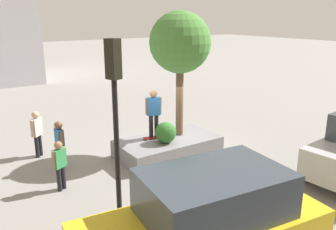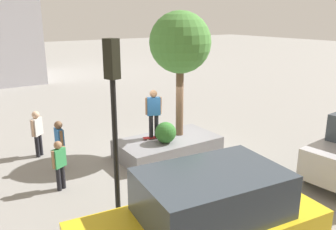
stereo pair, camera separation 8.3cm
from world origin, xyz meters
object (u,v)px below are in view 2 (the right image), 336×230
(skateboard, at_px, (154,137))
(bystander_watching, at_px, (60,142))
(plaza_tree, at_px, (180,43))
(skateboarder, at_px, (154,110))
(traffic_light_corner, at_px, (114,106))
(planter_ledge, at_px, (168,147))
(pedestrian_crossing, at_px, (37,130))
(passerby_with_bag, at_px, (59,162))
(taxi_cab, at_px, (203,227))

(skateboard, distance_m, bystander_watching, 3.30)
(plaza_tree, distance_m, skateboarder, 2.54)
(plaza_tree, relative_size, traffic_light_corner, 1.00)
(skateboard, bearing_deg, traffic_light_corner, 48.27)
(planter_ledge, xyz_separation_m, pedestrian_crossing, (3.97, -2.55, 0.66))
(passerby_with_bag, distance_m, bystander_watching, 1.47)
(skateboard, height_order, taxi_cab, taxi_cab)
(taxi_cab, xyz_separation_m, passerby_with_bag, (1.19, -5.14, -0.25))
(plaza_tree, relative_size, passerby_with_bag, 2.97)
(skateboarder, bearing_deg, pedestrian_crossing, -32.75)
(plaza_tree, xyz_separation_m, bystander_watching, (4.27, -0.80, -3.05))
(planter_ledge, height_order, bystander_watching, bystander_watching)
(planter_ledge, xyz_separation_m, bystander_watching, (3.65, -0.96, 0.65))
(taxi_cab, relative_size, bystander_watching, 2.96)
(skateboard, relative_size, passerby_with_bag, 0.54)
(plaza_tree, distance_m, passerby_with_bag, 5.71)
(passerby_with_bag, relative_size, bystander_watching, 0.90)
(pedestrian_crossing, bearing_deg, plaza_tree, 152.48)
(skateboarder, height_order, bystander_watching, skateboarder)
(planter_ledge, bearing_deg, traffic_light_corner, 42.24)
(skateboard, xyz_separation_m, traffic_light_corner, (3.14, 3.52, 2.39))
(skateboard, xyz_separation_m, bystander_watching, (3.22, -0.68, 0.27))
(passerby_with_bag, bearing_deg, skateboard, -168.90)
(planter_ledge, relative_size, passerby_with_bag, 2.42)
(planter_ledge, height_order, pedestrian_crossing, pedestrian_crossing)
(pedestrian_crossing, bearing_deg, bystander_watching, 101.46)
(traffic_light_corner, bearing_deg, skateboarder, -131.73)
(traffic_light_corner, xyz_separation_m, passerby_with_bag, (0.53, -2.80, -2.21))
(taxi_cab, relative_size, pedestrian_crossing, 2.92)
(planter_ledge, bearing_deg, bystander_watching, -14.67)
(pedestrian_crossing, height_order, passerby_with_bag, pedestrian_crossing)
(passerby_with_bag, bearing_deg, traffic_light_corner, 100.71)
(traffic_light_corner, bearing_deg, pedestrian_crossing, -86.02)
(traffic_light_corner, height_order, passerby_with_bag, traffic_light_corner)
(plaza_tree, bearing_deg, traffic_light_corner, 39.05)
(planter_ledge, height_order, traffic_light_corner, traffic_light_corner)
(skateboard, xyz_separation_m, taxi_cab, (2.48, 5.86, 0.43))
(passerby_with_bag, bearing_deg, plaza_tree, -172.73)
(pedestrian_crossing, bearing_deg, taxi_cab, 97.42)
(planter_ledge, bearing_deg, pedestrian_crossing, -32.70)
(skateboarder, distance_m, passerby_with_bag, 3.83)
(plaza_tree, xyz_separation_m, traffic_light_corner, (4.19, 3.40, -0.94))
(skateboard, height_order, skateboarder, skateboarder)
(taxi_cab, bearing_deg, traffic_light_corner, -74.35)
(bystander_watching, bearing_deg, pedestrian_crossing, -78.54)
(pedestrian_crossing, relative_size, passerby_with_bag, 1.12)
(skateboarder, xyz_separation_m, traffic_light_corner, (3.14, 3.52, 1.37))
(skateboarder, xyz_separation_m, pedestrian_crossing, (3.54, -2.28, -0.74))
(skateboarder, relative_size, taxi_cab, 0.35)
(planter_ledge, relative_size, traffic_light_corner, 0.81)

